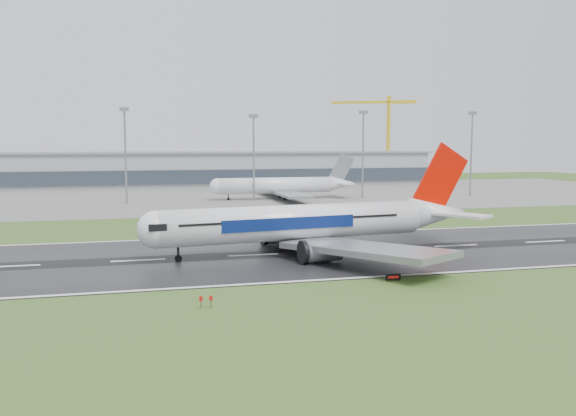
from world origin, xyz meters
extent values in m
plane|color=#34541E|center=(0.00, 0.00, 0.00)|extent=(520.00, 520.00, 0.00)
cube|color=black|center=(0.00, 0.00, 0.05)|extent=(400.00, 45.00, 0.10)
cube|color=slate|center=(0.00, 125.00, 0.04)|extent=(400.00, 130.00, 0.08)
cube|color=gray|center=(0.00, 185.00, 7.50)|extent=(240.00, 36.00, 15.00)
cylinder|color=gray|center=(-22.74, 100.00, 15.07)|extent=(0.64, 0.64, 30.15)
cylinder|color=gray|center=(19.68, 100.00, 14.21)|extent=(0.64, 0.64, 28.42)
cylinder|color=gray|center=(59.55, 100.00, 15.09)|extent=(0.64, 0.64, 30.18)
cylinder|color=gray|center=(103.03, 100.00, 15.22)|extent=(0.64, 0.64, 30.44)
camera|label=1|loc=(-20.33, -104.26, 19.90)|focal=37.78mm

